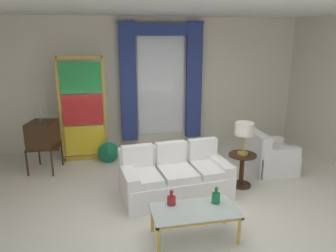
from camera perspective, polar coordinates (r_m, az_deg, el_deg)
ground_plane at (r=5.32m, az=1.97°, el=-13.57°), size 16.00×16.00×0.00m
wall_rear at (r=7.73m, az=-3.29°, el=7.41°), size 8.00×0.12×3.00m
ceiling_slab at (r=5.45m, az=0.18°, el=20.11°), size 8.00×7.60×0.04m
curtained_window at (r=7.58m, az=-1.14°, el=9.11°), size 2.00×0.17×2.70m
couch_white_long at (r=5.53m, az=1.07°, el=-8.84°), size 1.84×1.09×0.86m
coffee_table at (r=4.39m, az=4.66°, el=-14.80°), size 1.12×0.59×0.41m
bottle_blue_decanter at (r=4.44m, az=0.60°, el=-12.74°), size 0.12×0.12×0.21m
bottle_crystal_tall at (r=4.52m, az=8.36°, el=-12.19°), size 0.11×0.11×0.23m
vintage_tv at (r=6.75m, az=-21.03°, el=-1.50°), size 0.63×0.69×1.35m
armchair_white at (r=6.72m, az=17.11°, el=-5.19°), size 0.84×0.84×0.80m
stained_glass_divider at (r=6.99m, az=-14.62°, el=2.39°), size 0.95×0.05×2.20m
peacock_figurine at (r=6.91m, az=-10.33°, el=-4.76°), size 0.44×0.60×0.50m
round_side_table at (r=5.92m, az=12.76°, el=-6.99°), size 0.48×0.48×0.59m
table_lamp_brass at (r=5.70m, az=13.16°, el=-0.73°), size 0.32×0.32×0.57m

